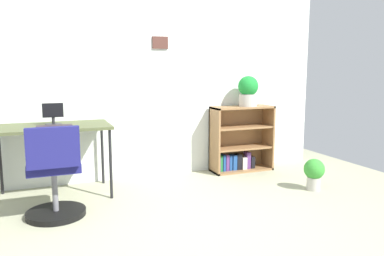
{
  "coord_description": "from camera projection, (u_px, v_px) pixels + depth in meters",
  "views": [
    {
      "loc": [
        -0.89,
        -2.32,
        1.3
      ],
      "look_at": [
        0.47,
        1.13,
        0.73
      ],
      "focal_mm": 35.43,
      "sensor_mm": 36.0,
      "label": 1
    }
  ],
  "objects": [
    {
      "name": "monitor",
      "position": [
        53.0,
        115.0,
        3.86
      ],
      "size": [
        0.2,
        0.16,
        0.22
      ],
      "color": "#262628",
      "rests_on": "desk"
    },
    {
      "name": "keyboard",
      "position": [
        54.0,
        126.0,
        3.73
      ],
      "size": [
        0.34,
        0.11,
        0.02
      ],
      "primitive_type": "cube",
      "color": "#32272F",
      "rests_on": "desk"
    },
    {
      "name": "potted_plant_floor",
      "position": [
        314.0,
        172.0,
        4.12
      ],
      "size": [
        0.22,
        0.22,
        0.35
      ],
      "color": "#B7B2A8",
      "rests_on": "ground_plane"
    },
    {
      "name": "wall_back",
      "position": [
        123.0,
        77.0,
        4.45
      ],
      "size": [
        5.2,
        0.12,
        2.44
      ],
      "color": "silver",
      "rests_on": "ground_plane"
    },
    {
      "name": "bookshelf_low",
      "position": [
        239.0,
        142.0,
        4.93
      ],
      "size": [
        0.8,
        0.3,
        0.84
      ],
      "color": "olive",
      "rests_on": "ground_plane"
    },
    {
      "name": "office_chair",
      "position": [
        54.0,
        179.0,
        3.3
      ],
      "size": [
        0.52,
        0.55,
        0.84
      ],
      "color": "black",
      "rests_on": "ground_plane"
    },
    {
      "name": "desk",
      "position": [
        53.0,
        131.0,
        3.84
      ],
      "size": [
        1.13,
        0.64,
        0.74
      ],
      "color": "#4D5432",
      "rests_on": "ground_plane"
    },
    {
      "name": "potted_plant_on_shelf",
      "position": [
        248.0,
        91.0,
        4.81
      ],
      "size": [
        0.26,
        0.26,
        0.39
      ],
      "color": "#B7B2A8",
      "rests_on": "bookshelf_low"
    }
  ]
}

